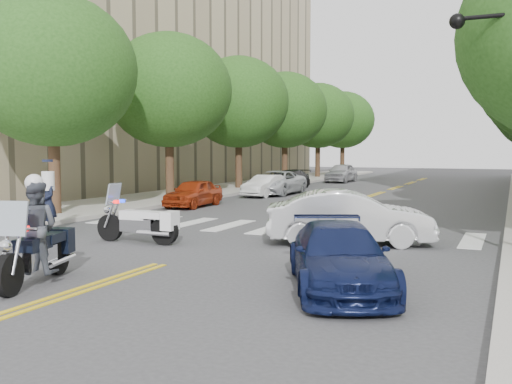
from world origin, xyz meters
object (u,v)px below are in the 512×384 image
Objects in this scene: motorcycle_parked at (144,223)px; convertible at (349,217)px; motorcycle_police at (37,235)px; officer_standing at (49,203)px; sedan_blue at (339,257)px.

convertible is at bearing -69.15° from motorcycle_parked.
motorcycle_police is 8.18m from convertible.
officer_standing is 9.26m from convertible.
sedan_blue is (1.15, -5.00, -0.13)m from convertible.
sedan_blue is at bearing 172.97° from convertible.
convertible is 1.08× the size of sedan_blue.
motorcycle_parked is 5.66m from convertible.
motorcycle_parked is 3.94m from officer_standing.
officer_standing is 10.75m from sedan_blue.
officer_standing reaches higher than motorcycle_parked.
motorcycle_police is 0.57× the size of convertible.
sedan_blue is at bearing -178.04° from motorcycle_police.
motorcycle_police reaches higher than sedan_blue.
motorcycle_police reaches higher than motorcycle_parked.
motorcycle_parked is 1.39× the size of officer_standing.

